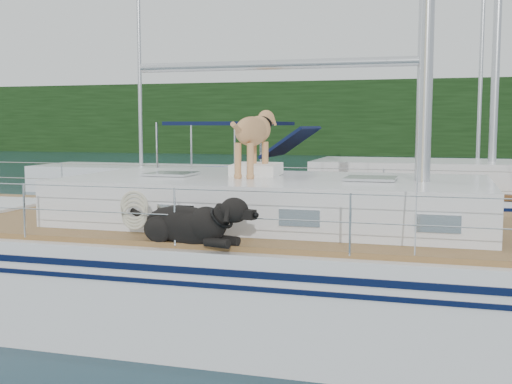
% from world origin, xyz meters
% --- Properties ---
extents(ground, '(120.00, 120.00, 0.00)m').
position_xyz_m(ground, '(0.00, 0.00, 0.00)').
color(ground, black).
rests_on(ground, ground).
extents(tree_line, '(90.00, 3.00, 6.00)m').
position_xyz_m(tree_line, '(0.00, 45.00, 3.00)').
color(tree_line, black).
rests_on(tree_line, ground).
extents(shore_bank, '(92.00, 1.00, 1.20)m').
position_xyz_m(shore_bank, '(0.00, 46.20, 0.60)').
color(shore_bank, '#595147').
rests_on(shore_bank, ground).
extents(main_sailboat, '(12.00, 3.94, 14.01)m').
position_xyz_m(main_sailboat, '(0.09, -0.01, 0.68)').
color(main_sailboat, silver).
rests_on(main_sailboat, ground).
extents(neighbor_sailboat, '(11.00, 3.50, 13.30)m').
position_xyz_m(neighbor_sailboat, '(1.50, 6.14, 0.63)').
color(neighbor_sailboat, silver).
rests_on(neighbor_sailboat, ground).
extents(bg_boat_west, '(8.00, 3.00, 11.65)m').
position_xyz_m(bg_boat_west, '(-8.00, 14.00, 0.45)').
color(bg_boat_west, silver).
rests_on(bg_boat_west, ground).
extents(bg_boat_center, '(7.20, 3.00, 11.65)m').
position_xyz_m(bg_boat_center, '(4.00, 16.00, 0.45)').
color(bg_boat_center, silver).
rests_on(bg_boat_center, ground).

